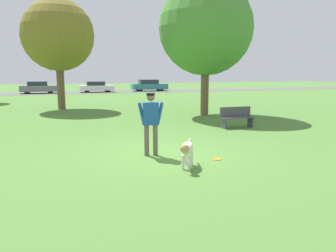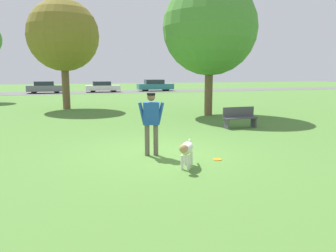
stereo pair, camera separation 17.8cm
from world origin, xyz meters
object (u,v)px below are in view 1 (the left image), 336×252
(parked_car_teal, at_px, (149,85))
(frisbee, at_px, (217,159))
(tree_mid_center, at_px, (58,35))
(tree_near_right, at_px, (206,28))
(parked_car_grey, at_px, (39,87))
(person, at_px, (151,119))
(park_bench, at_px, (237,117))
(parked_car_white, at_px, (97,87))
(dog, at_px, (187,149))

(parked_car_teal, bearing_deg, frisbee, -100.18)
(tree_mid_center, relative_size, parked_car_teal, 1.50)
(tree_near_right, xyz_separation_m, tree_mid_center, (-7.05, 5.48, -0.05))
(parked_car_grey, bearing_deg, tree_mid_center, -83.78)
(person, distance_m, park_bench, 5.64)
(parked_car_white, xyz_separation_m, parked_car_teal, (6.38, 0.37, 0.06))
(person, xyz_separation_m, tree_mid_center, (-1.97, 12.80, 3.40))
(frisbee, relative_size, parked_car_teal, 0.05)
(frisbee, bearing_deg, park_bench, 53.72)
(tree_near_right, distance_m, parked_car_white, 23.13)
(frisbee, bearing_deg, dog, -157.44)
(person, relative_size, dog, 1.69)
(dog, distance_m, frisbee, 1.19)
(tree_mid_center, distance_m, parked_car_grey, 17.46)
(frisbee, bearing_deg, parked_car_teal, 77.07)
(person, xyz_separation_m, frisbee, (1.49, -0.97, -1.00))
(parked_car_grey, bearing_deg, parked_car_white, 1.81)
(tree_mid_center, xyz_separation_m, parked_car_white, (4.26, 17.16, -3.79))
(tree_near_right, bearing_deg, person, -124.81)
(person, relative_size, parked_car_white, 0.43)
(person, distance_m, tree_near_right, 9.55)
(tree_mid_center, xyz_separation_m, parked_car_grey, (-1.91, 16.94, -3.77))
(dog, bearing_deg, park_bench, 169.68)
(person, xyz_separation_m, tree_near_right, (5.09, 7.32, 3.45))
(frisbee, xyz_separation_m, park_bench, (3.09, 4.21, 0.44))
(tree_near_right, height_order, parked_car_white, tree_near_right)
(tree_near_right, xyz_separation_m, parked_car_teal, (3.59, 23.01, -3.77))
(parked_car_grey, height_order, park_bench, parked_car_grey)
(parked_car_teal, xyz_separation_m, park_bench, (-4.09, -27.09, -0.23))
(dog, distance_m, tree_mid_center, 14.93)
(parked_car_white, height_order, parked_car_teal, parked_car_teal)
(person, height_order, parked_car_grey, person)
(parked_car_teal, bearing_deg, parked_car_grey, -174.57)
(frisbee, relative_size, parked_car_grey, 0.06)
(frisbee, xyz_separation_m, tree_near_right, (3.59, 8.29, 4.44))
(frisbee, height_order, tree_mid_center, tree_mid_center)
(dog, xyz_separation_m, parked_car_white, (1.83, 31.35, 0.17))
(parked_car_grey, bearing_deg, parked_car_teal, 2.47)
(tree_mid_center, relative_size, parked_car_white, 1.67)
(park_bench, bearing_deg, parked_car_grey, 107.89)
(parked_car_white, height_order, park_bench, parked_car_white)
(tree_near_right, distance_m, park_bench, 5.73)
(tree_mid_center, relative_size, park_bench, 4.68)
(tree_near_right, relative_size, parked_car_teal, 1.57)
(parked_car_grey, relative_size, park_bench, 2.73)
(dog, distance_m, parked_car_grey, 31.44)
(person, xyz_separation_m, parked_car_grey, (-3.88, 29.74, -0.37))
(parked_car_teal, bearing_deg, dog, -101.76)
(person, height_order, frisbee, person)
(frisbee, height_order, park_bench, park_bench)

